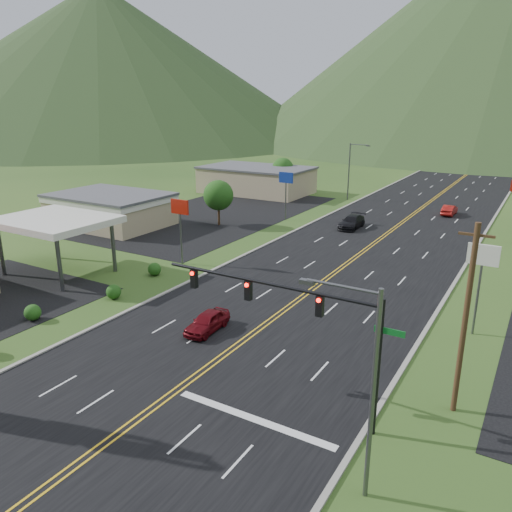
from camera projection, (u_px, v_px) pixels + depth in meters
The scene contains 16 objects.
traffic_signal at pixel (300, 314), 24.45m from camera, with size 13.10×0.43×7.00m.
streetlight_east at pixel (366, 381), 18.92m from camera, with size 3.28×0.25×9.00m.
streetlight_west at pixel (351, 168), 79.32m from camera, with size 3.28×0.25×9.00m.
gas_canopy at pixel (54, 222), 45.04m from camera, with size 10.00×8.00×5.30m.
building_west_mid at pixel (110, 208), 63.82m from camera, with size 14.40×10.40×4.10m.
building_west_far at pixel (256, 180), 86.50m from camera, with size 18.40×11.40×4.50m.
pole_sign_west_a at pixel (180, 213), 47.65m from camera, with size 2.00×0.18×6.40m.
pole_sign_west_b at pixel (286, 183), 65.71m from camera, with size 2.00×0.18×6.40m.
pole_sign_east_a at pixel (482, 264), 32.85m from camera, with size 2.00×0.18×6.40m.
tree_west_a at pixel (218, 195), 63.24m from camera, with size 3.84×3.84×5.82m.
tree_west_b at pixel (283, 169), 87.84m from camera, with size 3.84×3.84×5.82m.
utility_pole_a at pixel (465, 319), 24.38m from camera, with size 1.60×0.28×10.00m.
mountain_nw at pixel (103, 63), 203.04m from camera, with size 190.00×190.00×60.00m, color #1E3719.
car_red_near at pixel (207, 322), 34.53m from camera, with size 1.62×4.03×1.37m, color #610A11.
car_dark_mid at pixel (352, 222), 62.54m from camera, with size 2.17×5.33×1.55m, color black.
car_red_far at pixel (449, 210), 69.78m from camera, with size 1.49×4.28×1.41m, color maroon.
Camera 1 is at (16.10, -6.45, 15.35)m, focal length 35.00 mm.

